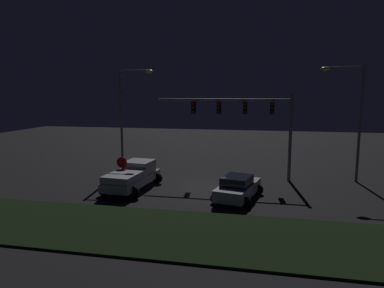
{
  "coord_description": "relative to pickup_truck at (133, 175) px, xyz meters",
  "views": [
    {
      "loc": [
        3.74,
        -23.52,
        6.51
      ],
      "look_at": [
        -1.32,
        1.1,
        2.89
      ],
      "focal_mm": 32.41,
      "sensor_mm": 36.0,
      "label": 1
    }
  ],
  "objects": [
    {
      "name": "stop_sign",
      "position": [
        -0.78,
        -0.07,
        0.56
      ],
      "size": [
        0.76,
        0.08,
        2.23
      ],
      "color": "slate",
      "rests_on": "ground_plane"
    },
    {
      "name": "grass_median",
      "position": [
        4.95,
        -6.96,
        -0.95
      ],
      "size": [
        24.42,
        5.81,
        0.1
      ],
      "primitive_type": "cube",
      "color": "black",
      "rests_on": "ground_plane"
    },
    {
      "name": "ground_plane",
      "position": [
        4.95,
        1.44,
        -1.0
      ],
      "size": [
        80.0,
        80.0,
        0.0
      ],
      "primitive_type": "plane",
      "color": "black"
    },
    {
      "name": "street_lamp_left",
      "position": [
        -2.45,
        5.36,
        4.42
      ],
      "size": [
        2.99,
        0.44,
        8.61
      ],
      "color": "slate",
      "rests_on": "ground_plane"
    },
    {
      "name": "street_lamp_right",
      "position": [
        15.07,
        5.25,
        4.42
      ],
      "size": [
        3.05,
        0.44,
        8.61
      ],
      "color": "slate",
      "rests_on": "ground_plane"
    },
    {
      "name": "traffic_signal_gantry",
      "position": [
        7.37,
        4.59,
        4.03
      ],
      "size": [
        10.32,
        0.56,
        6.5
      ],
      "color": "slate",
      "rests_on": "ground_plane"
    },
    {
      "name": "car_sedan",
      "position": [
        7.27,
        -0.93,
        -0.26
      ],
      "size": [
        3.13,
        4.7,
        1.51
      ],
      "rotation": [
        0.0,
        0.0,
        1.34
      ],
      "color": "#B7B7BC",
      "rests_on": "ground_plane"
    },
    {
      "name": "pickup_truck",
      "position": [
        0.0,
        0.0,
        0.0
      ],
      "size": [
        3.17,
        5.55,
        1.8
      ],
      "rotation": [
        0.0,
        0.0,
        1.49
      ],
      "color": "#B7B7BC",
      "rests_on": "ground_plane"
    }
  ]
}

